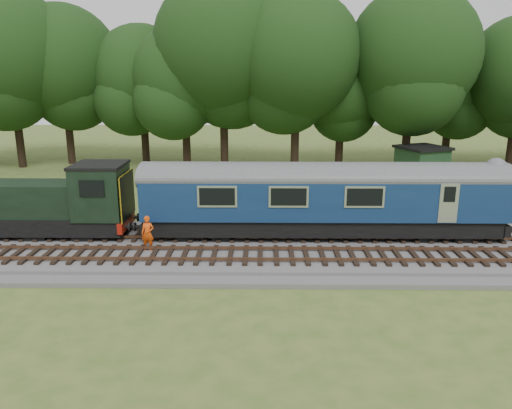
{
  "coord_description": "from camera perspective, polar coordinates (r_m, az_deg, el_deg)",
  "views": [
    {
      "loc": [
        2.15,
        -22.99,
        8.49
      ],
      "look_at": [
        1.85,
        1.4,
        2.0
      ],
      "focal_mm": 35.0,
      "sensor_mm": 36.0,
      "label": 1
    }
  ],
  "objects": [
    {
      "name": "fence",
      "position": [
        28.85,
        -3.61,
        -2.24
      ],
      "size": [
        64.0,
        0.12,
        1.0
      ],
      "primitive_type": null,
      "color": "#6B6054",
      "rests_on": "ground"
    },
    {
      "name": "ballast",
      "position": [
        24.54,
        -4.39,
        -4.95
      ],
      "size": [
        70.0,
        7.0,
        0.35
      ],
      "primitive_type": "cube",
      "color": "#4C4C4F",
      "rests_on": "ground"
    },
    {
      "name": "worker",
      "position": [
        23.97,
        -12.28,
        -3.22
      ],
      "size": [
        0.63,
        0.44,
        1.65
      ],
      "primitive_type": "imported",
      "rotation": [
        0.0,
        0.0,
        -0.08
      ],
      "color": "#F74E0D",
      "rests_on": "ballast"
    },
    {
      "name": "shunter_loco",
      "position": [
        27.47,
        -22.58,
        0.02
      ],
      "size": [
        8.91,
        2.6,
        3.38
      ],
      "color": "black",
      "rests_on": "ground"
    },
    {
      "name": "tree_line",
      "position": [
        45.83,
        -2.01,
        4.22
      ],
      "size": [
        70.0,
        8.0,
        18.0
      ],
      "primitive_type": null,
      "color": "black",
      "rests_on": "ground"
    },
    {
      "name": "dmu_railcar",
      "position": [
        25.28,
        7.68,
        1.3
      ],
      "size": [
        18.05,
        2.86,
        3.88
      ],
      "color": "black",
      "rests_on": "ground"
    },
    {
      "name": "ground",
      "position": [
        24.6,
        -4.38,
        -5.33
      ],
      "size": [
        120.0,
        120.0,
        0.0
      ],
      "primitive_type": "plane",
      "color": "#3F5B21",
      "rests_on": "ground"
    },
    {
      "name": "track_south",
      "position": [
        22.96,
        -4.74,
        -5.74
      ],
      "size": [
        67.2,
        2.4,
        0.21
      ],
      "color": "black",
      "rests_on": "ballast"
    },
    {
      "name": "track_north",
      "position": [
        25.78,
        -4.13,
        -3.39
      ],
      "size": [
        67.2,
        2.4,
        0.21
      ],
      "color": "black",
      "rests_on": "ballast"
    },
    {
      "name": "shed",
      "position": [
        42.21,
        18.39,
        4.49
      ],
      "size": [
        4.48,
        4.48,
        2.78
      ],
      "rotation": [
        0.0,
        0.0,
        0.41
      ],
      "color": "#183520",
      "rests_on": "ground"
    }
  ]
}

